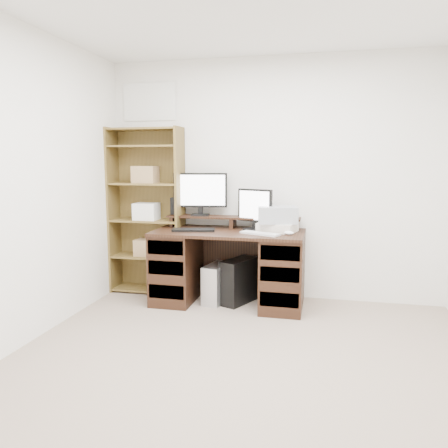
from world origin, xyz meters
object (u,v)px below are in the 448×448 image
(desk, at_px, (229,266))
(bookshelf, at_px, (147,210))
(tower_silver, at_px, (217,283))
(monitor_small, at_px, (255,208))
(monitor_wide, at_px, (200,192))
(tower_black, at_px, (239,281))
(printer, at_px, (277,227))

(desk, relative_size, bookshelf, 0.83)
(desk, xyz_separation_m, tower_silver, (-0.12, 0.00, -0.19))
(monitor_small, xyz_separation_m, bookshelf, (-1.20, 0.10, -0.06))
(desk, xyz_separation_m, monitor_wide, (-0.36, 0.22, 0.73))
(bookshelf, bearing_deg, desk, -12.52)
(tower_black, bearing_deg, desk, -131.13)
(monitor_wide, bearing_deg, tower_silver, -52.59)
(desk, xyz_separation_m, printer, (0.48, 0.06, 0.41))
(printer, relative_size, tower_black, 0.72)
(tower_silver, distance_m, tower_black, 0.23)
(monitor_small, relative_size, tower_black, 0.84)
(monitor_wide, distance_m, monitor_small, 0.63)
(printer, bearing_deg, desk, -158.51)
(monitor_small, bearing_deg, monitor_wide, -168.31)
(printer, distance_m, bookshelf, 1.45)
(monitor_wide, height_order, tower_black, monitor_wide)
(tower_silver, bearing_deg, printer, 15.78)
(printer, bearing_deg, bookshelf, -171.72)
(printer, height_order, bookshelf, bookshelf)
(desk, height_order, tower_black, desk)
(monitor_small, relative_size, bookshelf, 0.23)
(monitor_small, distance_m, tower_silver, 0.87)
(bookshelf, bearing_deg, printer, -6.04)
(desk, bearing_deg, tower_black, 24.65)
(monitor_wide, height_order, printer, monitor_wide)
(desk, height_order, monitor_small, monitor_small)
(printer, bearing_deg, tower_silver, -160.20)
(monitor_small, height_order, printer, monitor_small)
(monitor_small, bearing_deg, printer, 9.21)
(tower_black, bearing_deg, tower_silver, -144.70)
(monitor_small, xyz_separation_m, tower_black, (-0.14, -0.07, -0.75))
(desk, bearing_deg, printer, 7.17)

